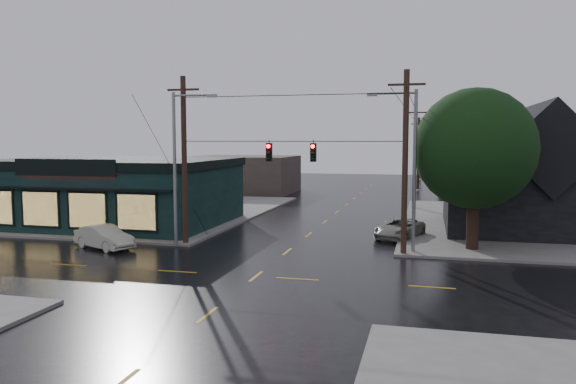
% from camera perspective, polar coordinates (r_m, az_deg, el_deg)
% --- Properties ---
extents(ground_plane, '(160.00, 160.00, 0.00)m').
position_cam_1_polar(ground_plane, '(26.63, -3.27, -8.56)').
color(ground_plane, black).
extents(sidewalk_nw, '(28.00, 28.00, 0.15)m').
position_cam_1_polar(sidewalk_nw, '(52.95, -17.66, -1.76)').
color(sidewalk_nw, '#65635E').
rests_on(sidewalk_nw, ground).
extents(pizza_shop, '(16.30, 12.34, 4.90)m').
position_cam_1_polar(pizza_shop, '(44.11, -17.03, 0.12)').
color(pizza_shop, black).
rests_on(pizza_shop, ground).
extents(ne_building, '(12.60, 11.60, 8.75)m').
position_cam_1_polar(ne_building, '(42.34, 23.95, 2.28)').
color(ne_building, black).
rests_on(ne_building, ground).
extents(corner_tree, '(6.87, 6.87, 9.18)m').
position_cam_1_polar(corner_tree, '(33.50, 18.46, 4.17)').
color(corner_tree, black).
rests_on(corner_tree, ground).
extents(utility_pole_nw, '(2.00, 0.32, 10.15)m').
position_cam_1_polar(utility_pole_nw, '(34.85, -10.35, -5.32)').
color(utility_pole_nw, black).
rests_on(utility_pole_nw, ground).
extents(utility_pole_ne, '(2.00, 0.32, 10.15)m').
position_cam_1_polar(utility_pole_ne, '(31.84, 11.63, -6.35)').
color(utility_pole_ne, black).
rests_on(utility_pole_ne, ground).
extents(utility_pole_far_a, '(2.00, 0.32, 9.65)m').
position_cam_1_polar(utility_pole_far_a, '(53.07, 12.63, -1.71)').
color(utility_pole_far_a, black).
rests_on(utility_pole_far_a, ground).
extents(utility_pole_far_b, '(2.00, 0.32, 9.15)m').
position_cam_1_polar(utility_pole_far_b, '(72.96, 13.03, 0.18)').
color(utility_pole_far_b, black).
rests_on(utility_pole_far_b, ground).
extents(utility_pole_far_c, '(2.00, 0.32, 9.15)m').
position_cam_1_polar(utility_pole_far_c, '(92.90, 13.26, 1.26)').
color(utility_pole_far_c, black).
rests_on(utility_pole_far_c, ground).
extents(span_signal_assembly, '(13.00, 0.48, 1.23)m').
position_cam_1_polar(span_signal_assembly, '(32.09, 0.30, 4.10)').
color(span_signal_assembly, black).
rests_on(span_signal_assembly, ground).
extents(streetlight_nw, '(5.40, 0.30, 9.15)m').
position_cam_1_polar(streetlight_nw, '(34.35, -11.29, -5.49)').
color(streetlight_nw, gray).
rests_on(streetlight_nw, ground).
extents(streetlight_ne, '(5.40, 0.30, 9.15)m').
position_cam_1_polar(streetlight_ne, '(32.51, 12.57, -6.13)').
color(streetlight_ne, gray).
rests_on(streetlight_ne, ground).
extents(bg_building_west, '(12.00, 10.00, 4.40)m').
position_cam_1_polar(bg_building_west, '(68.35, -4.52, 1.81)').
color(bg_building_west, '#3C312B').
rests_on(bg_building_west, ground).
extents(bg_building_east, '(14.00, 12.00, 5.60)m').
position_cam_1_polar(bg_building_east, '(70.25, 20.80, 2.06)').
color(bg_building_east, '#28272C').
rests_on(bg_building_east, ground).
extents(sedan_cream, '(4.41, 3.02, 1.38)m').
position_cam_1_polar(sedan_cream, '(34.74, -18.18, -4.38)').
color(sedan_cream, '#B8B8A2').
rests_on(sedan_cream, ground).
extents(suv_silver, '(3.55, 5.05, 1.28)m').
position_cam_1_polar(suv_silver, '(37.21, 11.25, -3.66)').
color(suv_silver, gray).
rests_on(suv_silver, ground).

